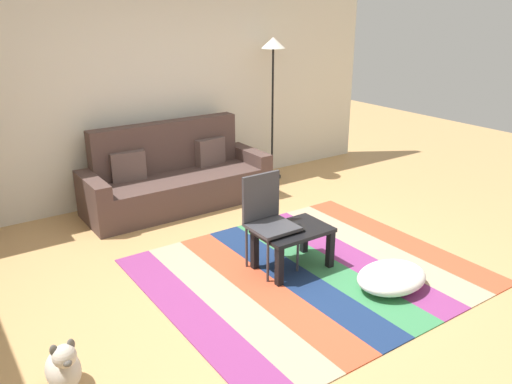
# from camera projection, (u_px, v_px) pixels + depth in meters

# --- Properties ---
(ground_plane) EXTENTS (14.00, 14.00, 0.00)m
(ground_plane) POSITION_uv_depth(u_px,v_px,m) (272.00, 269.00, 4.86)
(ground_plane) COLOR tan
(back_wall) EXTENTS (6.80, 0.10, 2.70)m
(back_wall) POSITION_uv_depth(u_px,v_px,m) (151.00, 90.00, 6.36)
(back_wall) COLOR silver
(back_wall) RESTS_ON ground_plane
(rug) EXTENTS (2.82, 2.48, 0.01)m
(rug) POSITION_uv_depth(u_px,v_px,m) (308.00, 271.00, 4.82)
(rug) COLOR #843370
(rug) RESTS_ON ground_plane
(couch) EXTENTS (2.26, 0.80, 1.00)m
(couch) POSITION_uv_depth(u_px,v_px,m) (176.00, 179.00, 6.32)
(couch) COLOR #4C3833
(couch) RESTS_ON ground_plane
(coffee_table) EXTENTS (0.68, 0.46, 0.40)m
(coffee_table) POSITION_uv_depth(u_px,v_px,m) (293.00, 237.00, 4.78)
(coffee_table) COLOR black
(coffee_table) RESTS_ON rug
(pouf) EXTENTS (0.67, 0.51, 0.21)m
(pouf) POSITION_uv_depth(u_px,v_px,m) (392.00, 277.00, 4.50)
(pouf) COLOR white
(pouf) RESTS_ON rug
(dog) EXTENTS (0.22, 0.35, 0.40)m
(dog) POSITION_uv_depth(u_px,v_px,m) (64.00, 368.00, 3.31)
(dog) COLOR beige
(dog) RESTS_ON ground_plane
(standing_lamp) EXTENTS (0.32, 0.32, 1.93)m
(standing_lamp) POSITION_uv_depth(u_px,v_px,m) (273.00, 62.00, 6.87)
(standing_lamp) COLOR black
(standing_lamp) RESTS_ON ground_plane
(tv_remote) EXTENTS (0.09, 0.16, 0.02)m
(tv_remote) POSITION_uv_depth(u_px,v_px,m) (300.00, 228.00, 4.74)
(tv_remote) COLOR black
(tv_remote) RESTS_ON coffee_table
(folding_chair) EXTENTS (0.40, 0.40, 0.90)m
(folding_chair) POSITION_uv_depth(u_px,v_px,m) (267.00, 214.00, 4.74)
(folding_chair) COLOR #38383D
(folding_chair) RESTS_ON ground_plane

